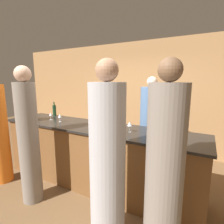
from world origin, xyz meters
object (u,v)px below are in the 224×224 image
Objects in this scene: guest_2 at (164,179)px; guest_1 at (107,163)px; guest_0 at (29,140)px; bartender at (150,131)px; wine_bottle_0 at (54,110)px.

guest_1 is at bearing 178.34° from guest_2.
guest_2 is at bearing -1.66° from guest_1.
guest_1 is (1.36, -0.05, -0.02)m from guest_0.
bartender is at bearing 90.40° from guest_1.
guest_2 reaches higher than wine_bottle_0.
wine_bottle_0 is (-0.67, 1.15, 0.21)m from guest_0.
guest_1 is 6.76× the size of wine_bottle_0.
bartender is 6.29× the size of wine_bottle_0.
guest_2 is (1.95, -0.07, -0.03)m from guest_0.
wine_bottle_0 is (-2.62, 1.21, 0.24)m from guest_2.
guest_2 is 2.90m from wine_bottle_0.
guest_0 is 1.01× the size of guest_2.
guest_1 is at bearing -30.55° from wine_bottle_0.
bartender is 0.94× the size of guest_2.
wine_bottle_0 is at bearing 149.45° from guest_1.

